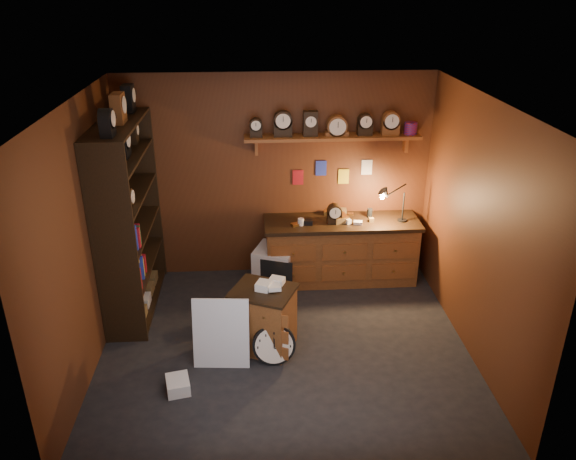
{
  "coord_description": "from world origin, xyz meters",
  "views": [
    {
      "loc": [
        -0.29,
        -5.13,
        3.75
      ],
      "look_at": [
        0.06,
        0.35,
        1.26
      ],
      "focal_mm": 35.0,
      "sensor_mm": 36.0,
      "label": 1
    }
  ],
  "objects_px": {
    "workbench": "(341,247)",
    "low_cabinet": "(264,316)",
    "big_round_clock": "(274,345)",
    "shelving_unit": "(125,212)"
  },
  "relations": [
    {
      "from": "low_cabinet",
      "to": "big_round_clock",
      "type": "relative_size",
      "value": 1.79
    },
    {
      "from": "shelving_unit",
      "to": "low_cabinet",
      "type": "height_order",
      "value": "shelving_unit"
    },
    {
      "from": "shelving_unit",
      "to": "workbench",
      "type": "distance_m",
      "value": 2.79
    },
    {
      "from": "workbench",
      "to": "shelving_unit",
      "type": "bearing_deg",
      "value": -169.34
    },
    {
      "from": "shelving_unit",
      "to": "workbench",
      "type": "bearing_deg",
      "value": 10.66
    },
    {
      "from": "big_round_clock",
      "to": "shelving_unit",
      "type": "bearing_deg",
      "value": 142.93
    },
    {
      "from": "workbench",
      "to": "low_cabinet",
      "type": "xyz_separation_m",
      "value": [
        -1.06,
        -1.47,
        -0.08
      ]
    },
    {
      "from": "shelving_unit",
      "to": "big_round_clock",
      "type": "xyz_separation_m",
      "value": [
        1.66,
        -1.26,
        -1.03
      ]
    },
    {
      "from": "workbench",
      "to": "big_round_clock",
      "type": "xyz_separation_m",
      "value": [
        -0.96,
        -1.75,
        -0.25
      ]
    },
    {
      "from": "shelving_unit",
      "to": "big_round_clock",
      "type": "distance_m",
      "value": 2.33
    }
  ]
}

